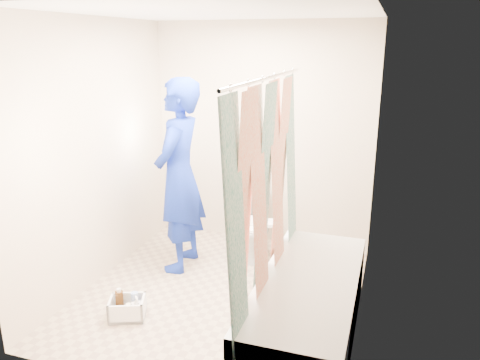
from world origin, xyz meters
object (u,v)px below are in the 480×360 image
(plumber, at_px, (179,176))
(cleaning_caddy, at_px, (128,309))
(bathtub, at_px, (307,307))
(toilet, at_px, (253,224))

(plumber, xyz_separation_m, cleaning_caddy, (-0.02, -1.00, -0.86))
(bathtub, relative_size, plumber, 0.93)
(bathtub, height_order, plumber, plumber)
(toilet, height_order, cleaning_caddy, toilet)
(bathtub, height_order, cleaning_caddy, bathtub)
(plumber, height_order, cleaning_caddy, plumber)
(bathtub, xyz_separation_m, plumber, (-1.42, 0.82, 0.67))
(bathtub, xyz_separation_m, toilet, (-0.81, 1.29, 0.07))
(plumber, bearing_deg, cleaning_caddy, -4.83)
(bathtub, distance_m, plumber, 1.77)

